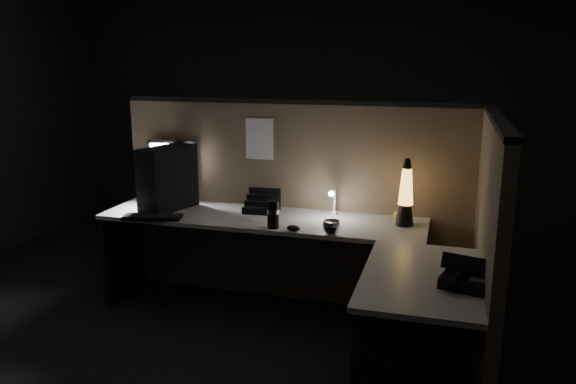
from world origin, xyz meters
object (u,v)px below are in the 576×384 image
(pc_tower, at_px, (168,178))
(keyboard, at_px, (152,217))
(monitor, at_px, (173,165))
(lava_lamp, at_px, (406,198))
(desk_phone, at_px, (470,274))

(pc_tower, distance_m, keyboard, 0.35)
(keyboard, bearing_deg, pc_tower, 79.74)
(monitor, relative_size, lava_lamp, 1.06)
(desk_phone, bearing_deg, lava_lamp, 128.10)
(pc_tower, height_order, lava_lamp, pc_tower)
(pc_tower, height_order, monitor, monitor)
(keyboard, height_order, desk_phone, desk_phone)
(pc_tower, relative_size, lava_lamp, 1.03)
(monitor, bearing_deg, keyboard, -92.46)
(lava_lamp, bearing_deg, desk_phone, -67.57)
(pc_tower, height_order, desk_phone, pc_tower)
(pc_tower, relative_size, monitor, 0.97)
(pc_tower, bearing_deg, lava_lamp, 18.60)
(monitor, xyz_separation_m, keyboard, (0.08, -0.49, -0.28))
(pc_tower, bearing_deg, monitor, 124.23)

